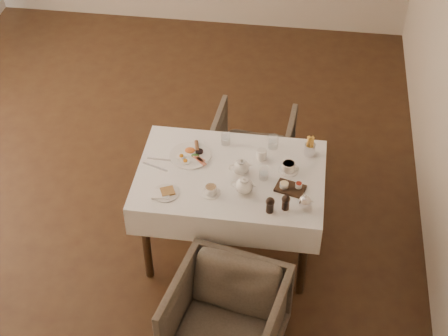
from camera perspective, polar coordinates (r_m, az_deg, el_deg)
The scene contains 20 objects.
table at distance 4.74m, azimuth 0.54°, elevation -1.49°, with size 1.28×0.88×0.75m.
armchair_near at distance 4.40m, azimuth 0.16°, elevation -12.62°, with size 0.68×0.70×0.64m, color #484035.
armchair_far at distance 5.59m, azimuth 2.40°, elevation 1.69°, with size 0.63×0.65×0.59m, color #484035.
breakfast_plate at distance 4.80m, azimuth -2.78°, elevation 1.11°, with size 0.29×0.29×0.04m.
side_plate at distance 4.53m, azimuth -4.95°, elevation -2.10°, with size 0.18×0.17×0.02m.
teapot_centre at distance 4.62m, azimuth 1.43°, elevation 0.14°, with size 0.16×0.12×0.13m, color white, non-canonical shape.
teapot_front at distance 4.49m, azimuth 1.69°, elevation -1.42°, with size 0.16×0.13×0.13m, color white, non-canonical shape.
creamer at distance 4.76m, azimuth 3.15°, elevation 1.13°, with size 0.07×0.07×0.08m, color white.
teacup_near at distance 4.50m, azimuth -1.09°, elevation -1.87°, with size 0.12×0.12×0.06m.
teacup_far at distance 4.68m, azimuth 5.38°, elevation 0.06°, with size 0.14×0.14×0.07m.
glass_left at distance 4.87m, azimuth 0.14°, elevation 2.48°, with size 0.07×0.07×0.09m, color silver.
glass_mid at distance 4.61m, azimuth 3.33°, elevation -0.43°, with size 0.07×0.07×0.09m, color silver.
glass_right at distance 4.85m, azimuth 4.11°, elevation 2.19°, with size 0.07×0.07×0.10m, color silver.
condiment_board at distance 4.56m, azimuth 5.51°, elevation -1.61°, with size 0.22×0.17×0.05m.
pepper_mill_left at distance 4.37m, azimuth 3.84°, elevation -3.07°, with size 0.06×0.06×0.12m, color black, non-canonical shape.
pepper_mill_right at distance 4.40m, azimuth 5.15°, elevation -2.85°, with size 0.06×0.06×0.11m, color black, non-canonical shape.
silver_pot at distance 4.42m, azimuth 6.73°, elevation -2.73°, with size 0.10×0.08×0.11m, color white, non-canonical shape.
fries_cup at distance 4.80m, azimuth 7.17°, elevation 1.78°, with size 0.08×0.08×0.16m.
cutlery_fork at distance 4.79m, azimuth -5.21°, elevation 0.71°, with size 0.02×0.20×0.00m, color silver.
cutlery_knife at distance 4.73m, azimuth -5.74°, elevation 0.09°, with size 0.02×0.19×0.00m, color silver.
Camera 1 is at (1.23, -4.21, 3.90)m, focal length 55.00 mm.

